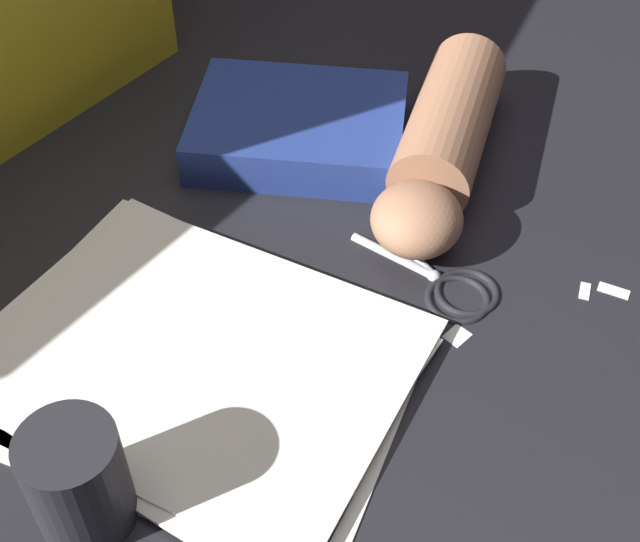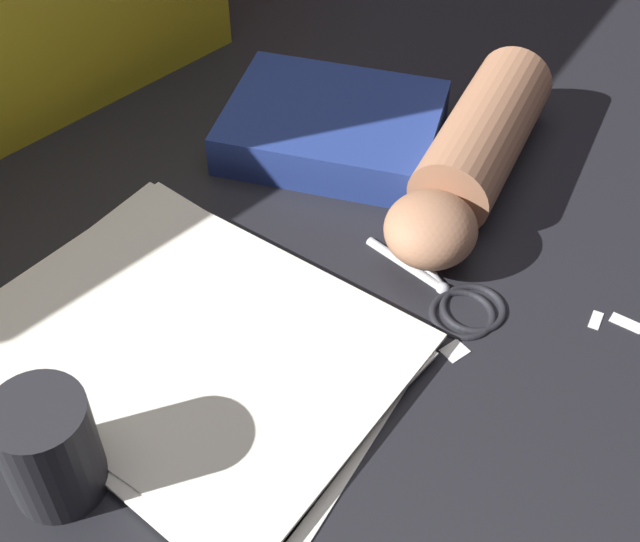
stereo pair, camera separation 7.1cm
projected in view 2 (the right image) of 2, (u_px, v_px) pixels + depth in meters
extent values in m
plane|color=black|center=(324.00, 313.00, 0.76)|extent=(6.00, 6.00, 0.00)
cube|color=white|center=(190.00, 360.00, 0.72)|extent=(0.28, 0.35, 0.00)
cube|color=white|center=(186.00, 350.00, 0.72)|extent=(0.25, 0.33, 0.00)
cube|color=white|center=(183.00, 345.00, 0.72)|extent=(0.28, 0.35, 0.00)
cube|color=white|center=(193.00, 342.00, 0.72)|extent=(0.26, 0.33, 0.00)
cube|color=navy|center=(333.00, 127.00, 0.90)|extent=(0.22, 0.25, 0.04)
sphere|color=silver|center=(443.00, 286.00, 0.77)|extent=(0.01, 0.01, 0.01)
cylinder|color=silver|center=(405.00, 261.00, 0.79)|extent=(0.02, 0.09, 0.01)
torus|color=black|center=(474.00, 305.00, 0.76)|extent=(0.07, 0.07, 0.01)
cylinder|color=silver|center=(419.00, 254.00, 0.80)|extent=(0.05, 0.08, 0.01)
torus|color=black|center=(463.00, 312.00, 0.75)|extent=(0.08, 0.08, 0.01)
cylinder|color=#A87556|center=(484.00, 135.00, 0.86)|extent=(0.22, 0.11, 0.08)
ellipsoid|color=#A87556|center=(431.00, 229.00, 0.77)|extent=(0.10, 0.09, 0.06)
cube|color=white|center=(627.00, 323.00, 0.75)|extent=(0.01, 0.03, 0.00)
cube|color=white|center=(455.00, 351.00, 0.73)|extent=(0.02, 0.02, 0.00)
cube|color=white|center=(596.00, 320.00, 0.75)|extent=(0.02, 0.01, 0.00)
cylinder|color=#232328|center=(49.00, 448.00, 0.61)|extent=(0.07, 0.07, 0.09)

